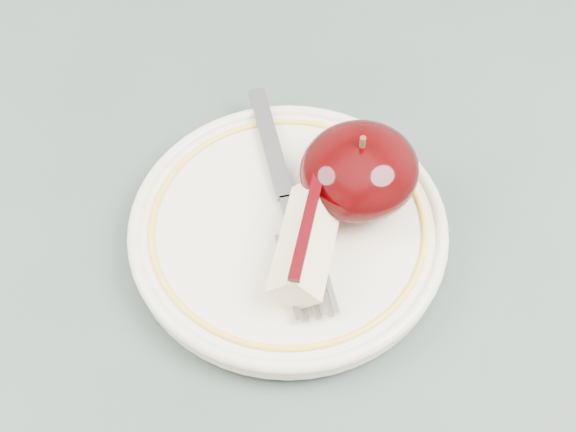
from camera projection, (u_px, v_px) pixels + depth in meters
table at (293, 344)px, 0.59m from camera, size 0.90×0.90×0.75m
plate at (288, 228)px, 0.53m from camera, size 0.21×0.21×0.02m
apple_half at (359, 171)px, 0.52m from camera, size 0.08×0.08×0.06m
apple_wedge at (306, 241)px, 0.50m from camera, size 0.08×0.08×0.04m
fork at (286, 200)px, 0.53m from camera, size 0.10×0.18×0.00m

